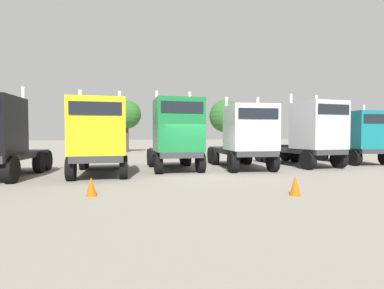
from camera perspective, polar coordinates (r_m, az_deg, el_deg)
The scene contains 10 objects.
ground at distance 14.49m, azimuth 0.05°, elevation -5.94°, with size 200.00×200.00×0.00m, color gray.
semi_truck_yellow at distance 14.79m, azimuth -17.37°, elevation 1.47°, with size 3.20×6.66×4.19m.
semi_truck_green at distance 16.15m, azimuth -3.07°, elevation 2.03°, with size 3.12×5.89×4.45m.
semi_truck_white at distance 16.99m, azimuth 10.24°, elevation 1.47°, with size 3.64×6.72×4.16m.
semi_truck_silver at distance 19.50m, azimuth 21.77°, elevation 1.88°, with size 2.72×6.48×4.50m.
semi_truck_teal at distance 23.00m, azimuth 29.40°, elevation 1.31°, with size 3.69×6.31×4.08m.
traffic_cone_near at distance 10.23m, azimuth 19.25°, elevation -7.40°, with size 0.36×0.36×0.68m, color #F2590C.
traffic_cone_far at distance 10.11m, azimuth -18.82°, elevation -7.68°, with size 0.36×0.36×0.62m, color #F2590C.
oak_far_centre at distance 34.75m, azimuth -12.41°, elevation 5.62°, with size 3.23×3.23×5.90m.
oak_far_right at distance 35.44m, azimuth 6.40°, elevation 5.41°, with size 3.80×3.80×6.07m.
Camera 1 is at (-4.80, -13.53, 1.98)m, focal length 27.73 mm.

